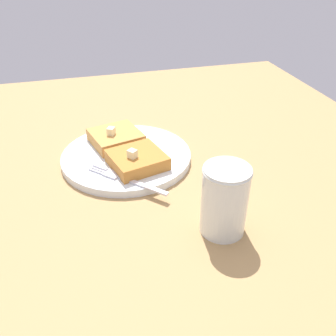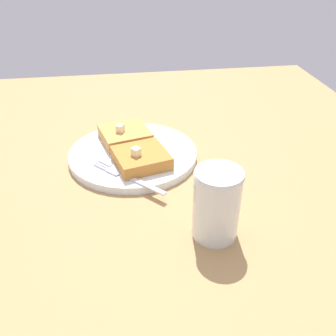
% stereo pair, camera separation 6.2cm
% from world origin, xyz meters
% --- Properties ---
extents(table_surface, '(1.11, 1.11, 0.02)m').
position_xyz_m(table_surface, '(0.00, 0.00, 0.01)').
color(table_surface, '#A88250').
rests_on(table_surface, ground).
extents(plate, '(0.25, 0.25, 0.01)m').
position_xyz_m(plate, '(0.04, 0.02, 0.03)').
color(plate, silver).
rests_on(plate, table_surface).
extents(toast_slice_left, '(0.11, 0.11, 0.02)m').
position_xyz_m(toast_slice_left, '(-0.01, 0.01, 0.05)').
color(toast_slice_left, '#BC7730').
rests_on(toast_slice_left, plate).
extents(toast_slice_middle, '(0.11, 0.11, 0.02)m').
position_xyz_m(toast_slice_middle, '(0.09, 0.04, 0.05)').
color(toast_slice_middle, '#CC8F48').
rests_on(toast_slice_middle, plate).
extents(butter_pat_primary, '(0.02, 0.02, 0.01)m').
position_xyz_m(butter_pat_primary, '(-0.02, 0.02, 0.07)').
color(butter_pat_primary, beige).
rests_on(butter_pat_primary, toast_slice_left).
extents(butter_pat_secondary, '(0.02, 0.02, 0.01)m').
position_xyz_m(butter_pat_secondary, '(0.08, 0.04, 0.07)').
color(butter_pat_secondary, beige).
rests_on(butter_pat_secondary, toast_slice_middle).
extents(fork, '(0.13, 0.12, 0.00)m').
position_xyz_m(fork, '(-0.04, 0.04, 0.04)').
color(fork, silver).
rests_on(fork, plate).
extents(syrup_jar, '(0.07, 0.07, 0.11)m').
position_xyz_m(syrup_jar, '(-0.19, -0.08, 0.08)').
color(syrup_jar, '#46230A').
rests_on(syrup_jar, table_surface).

